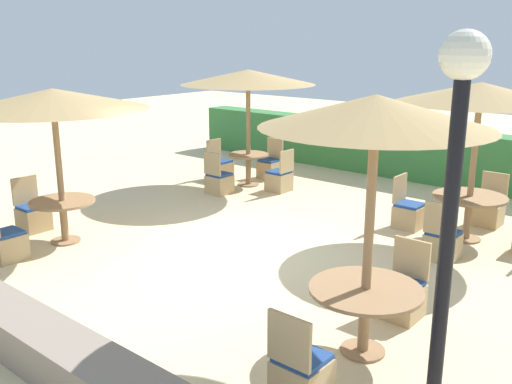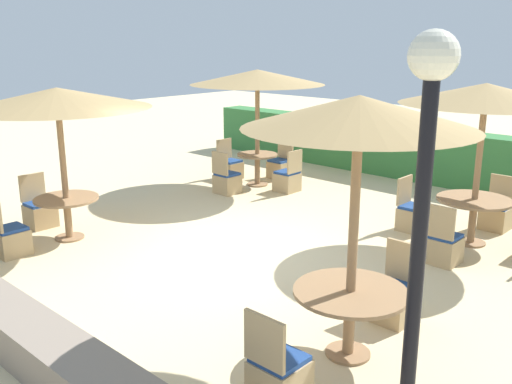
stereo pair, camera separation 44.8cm
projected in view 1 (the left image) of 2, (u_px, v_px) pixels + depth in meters
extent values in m
plane|color=beige|center=(231.00, 256.00, 8.78)|extent=(40.00, 40.00, 0.00)
cube|color=#387A3D|center=(417.00, 154.00, 13.41)|extent=(13.00, 0.70, 1.22)
cube|color=gray|center=(14.00, 327.00, 6.16)|extent=(10.00, 0.56, 0.46)
cylinder|color=black|center=(444.00, 272.00, 4.42)|extent=(0.12, 0.12, 3.00)
sphere|color=silver|center=(465.00, 55.00, 3.99)|extent=(0.36, 0.36, 0.36)
cylinder|color=#93704C|center=(369.00, 235.00, 5.77)|extent=(0.10, 0.10, 2.66)
cone|color=tan|center=(376.00, 111.00, 5.44)|extent=(2.28, 2.28, 0.32)
cylinder|color=#93704C|center=(363.00, 350.00, 6.12)|extent=(0.48, 0.48, 0.03)
cylinder|color=#93704C|center=(364.00, 322.00, 6.03)|extent=(0.12, 0.12, 0.70)
cylinder|color=#93704C|center=(366.00, 290.00, 5.93)|extent=(1.19, 1.19, 0.04)
cube|color=tan|center=(401.00, 301.00, 6.84)|extent=(0.46, 0.46, 0.40)
cube|color=navy|center=(402.00, 284.00, 6.78)|extent=(0.42, 0.42, 0.05)
cube|color=tan|center=(412.00, 258.00, 6.86)|extent=(0.46, 0.04, 0.48)
cube|color=tan|center=(302.00, 379.00, 5.28)|extent=(0.46, 0.46, 0.40)
cube|color=navy|center=(302.00, 358.00, 5.22)|extent=(0.42, 0.42, 0.05)
cube|color=tan|center=(289.00, 341.00, 4.99)|extent=(0.46, 0.04, 0.48)
cylinder|color=#93704C|center=(248.00, 130.00, 12.68)|extent=(0.10, 0.10, 2.50)
cone|color=tan|center=(248.00, 77.00, 12.38)|extent=(2.95, 2.95, 0.32)
cylinder|color=#93704C|center=(248.00, 184.00, 13.01)|extent=(0.48, 0.48, 0.03)
cylinder|color=#93704C|center=(248.00, 170.00, 12.92)|extent=(0.12, 0.12, 0.68)
cylinder|color=#93704C|center=(248.00, 155.00, 12.83)|extent=(0.91, 0.91, 0.04)
cube|color=tan|center=(279.00, 182.00, 12.46)|extent=(0.46, 0.46, 0.40)
cube|color=navy|center=(279.00, 172.00, 12.40)|extent=(0.42, 0.42, 0.05)
cube|color=tan|center=(287.00, 161.00, 12.20)|extent=(0.04, 0.46, 0.48)
cube|color=tan|center=(221.00, 171.00, 13.50)|extent=(0.46, 0.46, 0.40)
cube|color=navy|center=(220.00, 161.00, 13.44)|extent=(0.42, 0.42, 0.05)
cube|color=tan|center=(214.00, 149.00, 13.50)|extent=(0.04, 0.46, 0.48)
cube|color=tan|center=(220.00, 184.00, 12.25)|extent=(0.46, 0.46, 0.40)
cube|color=navy|center=(219.00, 174.00, 12.19)|extent=(0.42, 0.42, 0.05)
cube|color=tan|center=(212.00, 164.00, 11.97)|extent=(0.46, 0.04, 0.48)
cube|color=tan|center=(270.00, 170.00, 13.62)|extent=(0.46, 0.46, 0.40)
cube|color=navy|center=(270.00, 160.00, 13.56)|extent=(0.42, 0.42, 0.05)
cube|color=tan|center=(275.00, 148.00, 13.65)|extent=(0.46, 0.04, 0.48)
cylinder|color=#93704C|center=(473.00, 166.00, 9.18)|extent=(0.10, 0.10, 2.51)
cone|color=tan|center=(481.00, 92.00, 8.87)|extent=(2.61, 2.61, 0.32)
cylinder|color=#93704C|center=(466.00, 239.00, 9.50)|extent=(0.48, 0.48, 0.03)
cylinder|color=#93704C|center=(468.00, 219.00, 9.41)|extent=(0.12, 0.12, 0.72)
cylinder|color=#93704C|center=(470.00, 197.00, 9.31)|extent=(1.19, 1.19, 0.04)
cube|color=tan|center=(442.00, 247.00, 8.62)|extent=(0.46, 0.46, 0.40)
cube|color=navy|center=(443.00, 232.00, 8.56)|extent=(0.42, 0.42, 0.05)
cube|color=tan|center=(439.00, 219.00, 8.33)|extent=(0.46, 0.04, 0.48)
cube|color=tan|center=(409.00, 217.00, 10.04)|extent=(0.46, 0.46, 0.40)
cube|color=navy|center=(410.00, 205.00, 9.98)|extent=(0.42, 0.42, 0.05)
cube|color=tan|center=(400.00, 188.00, 10.04)|extent=(0.04, 0.46, 0.48)
cube|color=tan|center=(488.00, 214.00, 10.18)|extent=(0.46, 0.46, 0.40)
cube|color=navy|center=(489.00, 202.00, 10.12)|extent=(0.42, 0.42, 0.05)
cube|color=tan|center=(495.00, 186.00, 10.21)|extent=(0.46, 0.04, 0.48)
cylinder|color=#93704C|center=(59.00, 170.00, 9.09)|extent=(0.10, 0.10, 2.42)
cone|color=tan|center=(53.00, 99.00, 8.79)|extent=(2.95, 2.95, 0.32)
cylinder|color=#93704C|center=(66.00, 241.00, 9.41)|extent=(0.48, 0.48, 0.03)
cylinder|color=#93704C|center=(64.00, 222.00, 9.32)|extent=(0.12, 0.12, 0.67)
cylinder|color=#93704C|center=(62.00, 201.00, 9.23)|extent=(1.04, 1.04, 0.04)
cube|color=tan|center=(8.00, 247.00, 8.60)|extent=(0.46, 0.46, 0.40)
cube|color=navy|center=(6.00, 233.00, 8.54)|extent=(0.42, 0.42, 0.05)
cube|color=tan|center=(34.00, 219.00, 9.91)|extent=(0.46, 0.46, 0.40)
cube|color=navy|center=(33.00, 207.00, 9.85)|extent=(0.42, 0.42, 0.05)
cube|color=tan|center=(25.00, 190.00, 9.91)|extent=(0.04, 0.46, 0.48)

